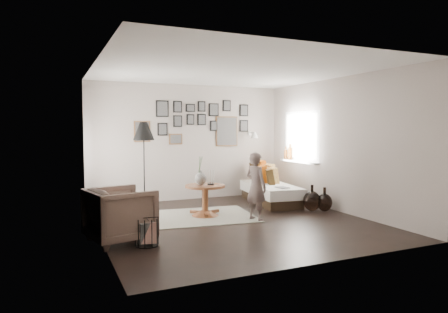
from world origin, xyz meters
name	(u,v)px	position (x,y,z in m)	size (l,w,h in m)	color
ground	(233,221)	(0.00, 0.00, 0.00)	(4.80, 4.80, 0.00)	black
wall_back	(188,142)	(0.00, 2.40, 1.30)	(4.50, 4.50, 0.00)	#ADA097
wall_front	(320,155)	(0.00, -2.40, 1.30)	(4.50, 4.50, 0.00)	#ADA097
wall_left	(97,150)	(-2.25, 0.00, 1.30)	(4.80, 4.80, 0.00)	#ADA097
wall_right	(338,145)	(2.25, 0.00, 1.30)	(4.80, 4.80, 0.00)	#ADA097
ceiling	(233,70)	(0.00, 0.00, 2.60)	(4.80, 4.80, 0.00)	white
door_left	(90,160)	(-2.23, 1.20, 1.05)	(0.00, 2.14, 2.14)	white
window_right	(295,159)	(2.18, 1.34, 0.93)	(0.15, 1.32, 1.30)	white
gallery_wall	(200,123)	(0.29, 2.38, 1.74)	(2.74, 0.03, 1.08)	brown
wall_sconce	(254,135)	(1.55, 2.13, 1.46)	(0.18, 0.36, 0.16)	white
rug	(194,217)	(-0.51, 0.59, 0.01)	(2.17, 1.52, 0.01)	silver
pedestal_table	(205,202)	(-0.29, 0.58, 0.27)	(0.74, 0.74, 0.58)	brown
vase	(201,176)	(-0.37, 0.60, 0.74)	(0.21, 0.21, 0.53)	black
candles	(211,177)	(-0.18, 0.58, 0.71)	(0.13, 0.13, 0.27)	black
daybed	(269,189)	(1.48, 1.32, 0.29)	(1.01, 1.90, 0.89)	black
magazine_on_daybed	(282,187)	(1.43, 0.69, 0.42)	(0.20, 0.27, 0.01)	black
armchair	(120,215)	(-2.00, -0.48, 0.39)	(0.83, 0.86, 0.78)	brown
armchair_cushion	(120,208)	(-2.00, -0.43, 0.48)	(0.35, 0.35, 0.09)	silver
floor_lamp	(144,134)	(-1.23, 1.42, 1.50)	(0.41, 0.41, 1.74)	black
magazine_basket	(147,232)	(-1.70, -0.83, 0.19)	(0.34, 0.34, 0.39)	black
demijohn_large	(312,201)	(1.79, 0.17, 0.20)	(0.34, 0.34, 0.52)	black
demijohn_small	(324,202)	(2.00, 0.05, 0.18)	(0.30, 0.30, 0.47)	black
child	(256,186)	(0.41, -0.08, 0.60)	(0.44, 0.29, 1.20)	#685652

